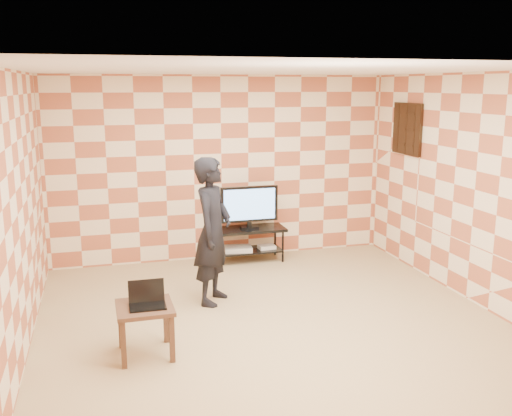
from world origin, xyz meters
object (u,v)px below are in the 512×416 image
Objects in this scene: tv at (249,205)px; side_table at (145,314)px; person at (213,231)px; tv_stand at (249,237)px.

tv is 1.60× the size of side_table.
tv_stand is at bearing 1.40° from person.
person is (0.90, 1.20, 0.46)m from side_table.
tv_stand is 3.17m from side_table.
person is at bearing -119.67° from tv_stand.
side_table is (-1.73, -2.65, -0.43)m from tv.
tv_stand is 1.95× the size of side_table.
tv_stand is at bearing 56.84° from side_table.
side_table is 1.57m from person.
tv_stand is 0.48m from tv.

